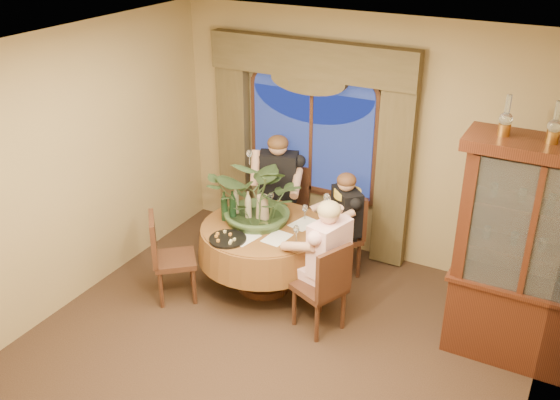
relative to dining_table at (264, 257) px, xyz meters
The scene contains 34 objects.
floor 1.43m from the dining_table, 64.96° to the right, with size 5.00×5.00×0.00m, color black.
wall_back 1.72m from the dining_table, 64.96° to the left, with size 4.50×4.50×0.00m, color #958055.
wall_right 3.26m from the dining_table, 23.80° to the right, with size 5.00×5.00×0.00m, color #958055.
ceiling 2.79m from the dining_table, 64.96° to the right, with size 5.00×5.00×0.00m, color white.
window 1.50m from the dining_table, 90.78° to the left, with size 1.62×0.10×1.32m, color navy, non-canonical shape.
arched_transom 2.07m from the dining_table, 90.78° to the left, with size 1.60×0.06×0.44m, color navy, non-canonical shape.
drapery_left 1.74m from the dining_table, 132.79° to the left, with size 0.38×0.14×2.32m, color #453B23.
drapery_right 1.72m from the dining_table, 48.10° to the left, with size 0.38×0.14×2.32m, color #453B23.
swag_valance 2.20m from the dining_table, 90.83° to the left, with size 2.45×0.16×0.42m, color #453B23, non-canonical shape.
dining_table is the anchor object (origin of this frame).
china_cabinet 2.67m from the dining_table, ahead, with size 1.31×0.52×2.12m, color #32150D.
oil_lamp_left 2.93m from the dining_table, ahead, with size 0.11×0.11×0.34m, color #A5722D, non-canonical shape.
oil_lamp_center 3.21m from the dining_table, ahead, with size 0.11×0.11×0.34m, color #A5722D, non-canonical shape.
chair_right 0.91m from the dining_table, 23.85° to the right, with size 0.42×0.42×0.96m, color black.
chair_back_right 0.89m from the dining_table, 47.20° to the left, with size 0.42×0.42×0.96m, color black.
chair_back 0.96m from the dining_table, 101.46° to the left, with size 0.42×0.42×0.96m, color black.
chair_front_left 0.94m from the dining_table, 140.32° to the right, with size 0.42×0.42×0.96m, color black.
person_pink 0.93m from the dining_table, 15.09° to the right, with size 0.48×0.44×1.33m, color beige, non-canonical shape.
person_back 1.00m from the dining_table, 108.52° to the left, with size 0.51×0.47×1.43m, color black, non-canonical shape.
person_scarf 0.98m from the dining_table, 46.03° to the left, with size 0.44×0.40×1.23m, color black, non-canonical shape.
stoneware_vase 0.54m from the dining_table, 121.91° to the left, with size 0.15×0.15×0.28m, color tan, non-canonical shape.
centerpiece_plant 1.04m from the dining_table, 124.55° to the left, with size 1.07×1.18×0.92m, color #354E2B.
olive_bowl 0.40m from the dining_table, 42.24° to the right, with size 0.14×0.14×0.04m, color #475129.
cheese_platter 0.60m from the dining_table, 111.48° to the right, with size 0.38×0.38×0.02m, color black.
wine_bottle_0 0.65m from the dining_table, behind, with size 0.07×0.07×0.33m, color black.
wine_bottle_1 0.69m from the dining_table, behind, with size 0.07×0.07×0.33m, color black.
wine_bottle_2 0.67m from the dining_table, 168.95° to the left, with size 0.07×0.07×0.33m, color tan.
wine_bottle_3 0.58m from the dining_table, 166.78° to the left, with size 0.07×0.07×0.33m, color tan.
tasting_paper_0 0.48m from the dining_table, 33.00° to the right, with size 0.21×0.30×0.00m, color white.
tasting_paper_1 0.58m from the dining_table, 34.41° to the left, with size 0.21×0.30×0.00m, color white.
tasting_paper_2 0.50m from the dining_table, 96.55° to the right, with size 0.21×0.30×0.00m, color white.
wine_glass_person_pink 0.66m from the dining_table, 15.09° to the right, with size 0.07×0.07×0.18m, color silver, non-canonical shape.
wine_glass_person_back 0.66m from the dining_table, 108.52° to the left, with size 0.07×0.07×0.18m, color silver, non-canonical shape.
wine_glass_person_scarf 0.66m from the dining_table, 46.03° to the left, with size 0.07×0.07×0.18m, color silver, non-canonical shape.
Camera 1 is at (2.28, -3.75, 3.85)m, focal length 40.00 mm.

